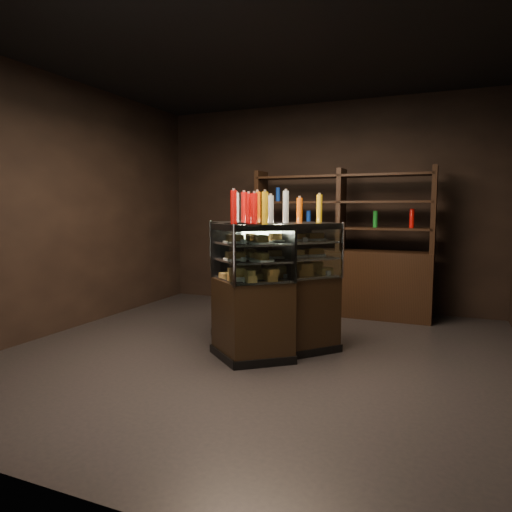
{
  "coord_description": "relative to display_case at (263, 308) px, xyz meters",
  "views": [
    {
      "loc": [
        1.72,
        -4.16,
        1.47
      ],
      "look_at": [
        -0.02,
        -0.03,
        1.0
      ],
      "focal_mm": 32.0,
      "sensor_mm": 36.0,
      "label": 1
    }
  ],
  "objects": [
    {
      "name": "food_display",
      "position": [
        -0.0,
        -0.0,
        0.58
      ],
      "size": [
        1.17,
        0.98,
        0.42
      ],
      "color": "#BB8043",
      "rests_on": "display_case"
    },
    {
      "name": "back_shelving",
      "position": [
        0.37,
        1.93,
        0.16
      ],
      "size": [
        2.43,
        0.44,
        2.0
      ],
      "rotation": [
        0.0,
        0.0,
        -0.01
      ],
      "color": "black",
      "rests_on": "ground"
    },
    {
      "name": "display_case",
      "position": [
        0.0,
        0.0,
        0.0
      ],
      "size": [
        1.55,
        1.33,
        1.33
      ],
      "rotation": [
        0.0,
        0.0,
        -0.02
      ],
      "color": "black",
      "rests_on": "ground"
    },
    {
      "name": "bottles_top",
      "position": [
        0.0,
        0.0,
        1.01
      ],
      "size": [
        1.0,
        0.84,
        0.3
      ],
      "color": "black",
      "rests_on": "display_case"
    },
    {
      "name": "ground",
      "position": [
        0.0,
        -0.12,
        -0.45
      ],
      "size": [
        5.0,
        5.0,
        0.0
      ],
      "primitive_type": "plane",
      "color": "black",
      "rests_on": "ground"
    },
    {
      "name": "potted_conifer",
      "position": [
        0.5,
        0.32,
        0.03
      ],
      "size": [
        0.39,
        0.39,
        0.83
      ],
      "rotation": [
        0.0,
        0.0,
        0.25
      ],
      "color": "black",
      "rests_on": "ground"
    },
    {
      "name": "room_shell",
      "position": [
        0.0,
        -0.12,
        1.49
      ],
      "size": [
        5.02,
        5.02,
        3.01
      ],
      "color": "black",
      "rests_on": "ground"
    }
  ]
}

